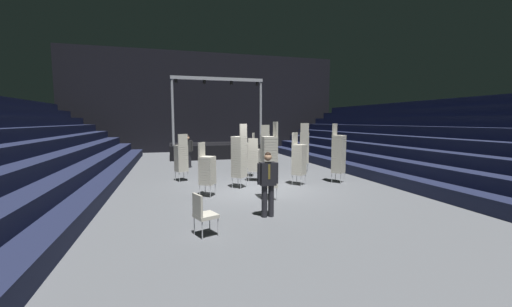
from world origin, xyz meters
TOP-DOWN VIEW (x-y plane):
  - ground_plane at (0.00, 0.00)m, footprint 22.00×30.00m
  - arena_end_wall at (0.00, 15.00)m, footprint 22.00×0.30m
  - bleacher_bank_left at (-8.00, 1.00)m, footprint 6.00×24.00m
  - bleacher_bank_right at (8.00, 1.00)m, footprint 6.00×24.00m
  - stage_riser at (0.00, 10.68)m, footprint 6.18×3.49m
  - man_with_tie at (-0.64, -3.20)m, footprint 0.57×0.24m
  - chair_stack_front_left at (3.39, 3.40)m, footprint 0.58×0.58m
  - chair_stack_front_right at (1.78, 0.35)m, footprint 0.62×0.62m
  - chair_stack_mid_left at (-2.62, 2.39)m, footprint 0.58×0.58m
  - chair_stack_mid_right at (3.50, 0.35)m, footprint 0.62×0.62m
  - chair_stack_mid_centre at (-0.03, -1.49)m, footprint 0.47×0.47m
  - chair_stack_rear_left at (0.39, 2.73)m, footprint 0.58×0.58m
  - chair_stack_rear_right at (-0.58, 0.45)m, footprint 0.62×0.62m
  - chair_stack_rear_centre at (-1.89, -0.54)m, footprint 0.61×0.61m
  - chair_stack_aisle_left at (0.31, 1.63)m, footprint 0.59×0.59m
  - chair_stack_aisle_right at (1.47, 3.82)m, footprint 0.53×0.53m
  - crew_worker_near_stage at (-2.14, 6.11)m, footprint 0.57×0.34m
  - loose_chair_near_man at (-2.40, -4.11)m, footprint 0.57×0.57m

SIDE VIEW (x-z plane):
  - ground_plane at x=0.00m, z-range -0.10..0.00m
  - loose_chair_near_man at x=-2.40m, z-range 0.06..1.01m
  - stage_riser at x=0.00m, z-range -2.08..3.18m
  - chair_stack_rear_centre at x=-1.89m, z-range 0.00..1.80m
  - chair_stack_aisle_left at x=0.31m, z-range 0.00..1.80m
  - man_with_tie at x=-0.64m, z-range 0.11..1.82m
  - crew_worker_near_stage at x=-2.14m, z-range 0.11..1.85m
  - chair_stack_mid_left at x=-2.62m, z-range 0.00..1.97m
  - chair_stack_rear_left at x=0.39m, z-range 0.00..1.97m
  - chair_stack_front_right at x=1.78m, z-range 0.00..2.05m
  - chair_stack_aisle_right at x=1.47m, z-range 0.00..2.30m
  - chair_stack_front_left at x=3.39m, z-range 0.00..2.39m
  - chair_stack_mid_right at x=3.50m, z-range 0.00..2.39m
  - chair_stack_rear_right at x=-0.58m, z-range 0.00..2.39m
  - chair_stack_mid_centre at x=-0.03m, z-range 0.00..2.47m
  - bleacher_bank_left at x=-8.00m, z-range 0.00..3.60m
  - bleacher_bank_right at x=8.00m, z-range 0.00..3.60m
  - arena_end_wall at x=0.00m, z-range 0.00..8.00m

